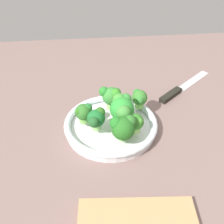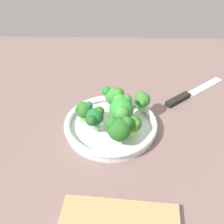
% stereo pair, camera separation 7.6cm
% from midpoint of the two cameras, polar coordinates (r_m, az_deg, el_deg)
% --- Properties ---
extents(ground_plane, '(1.30, 1.30, 0.03)m').
position_cam_midpoint_polar(ground_plane, '(0.79, -2.82, -5.60)').
color(ground_plane, '#7C625D').
extents(bowl, '(0.26, 0.26, 0.03)m').
position_cam_midpoint_polar(bowl, '(0.79, -2.76, -2.75)').
color(bowl, silver).
rests_on(bowl, ground_plane).
extents(broccoli_floret_0, '(0.06, 0.05, 0.07)m').
position_cam_midpoint_polar(broccoli_floret_0, '(0.80, -2.83, 3.16)').
color(broccoli_floret_0, '#A1D972').
rests_on(broccoli_floret_0, bowl).
extents(broccoli_floret_1, '(0.04, 0.04, 0.05)m').
position_cam_midpoint_polar(broccoli_floret_1, '(0.72, 1.73, -2.19)').
color(broccoli_floret_1, '#9ECA66').
rests_on(broccoli_floret_1, bowl).
extents(broccoli_floret_2, '(0.07, 0.06, 0.07)m').
position_cam_midpoint_polar(broccoli_floret_2, '(0.70, -0.92, -3.12)').
color(broccoli_floret_2, '#88BE5B').
rests_on(broccoli_floret_2, bowl).
extents(broccoli_floret_3, '(0.05, 0.04, 0.05)m').
position_cam_midpoint_polar(broccoli_floret_3, '(0.76, -8.43, -0.11)').
color(broccoli_floret_3, '#84C15B').
rests_on(broccoli_floret_3, bowl).
extents(broccoli_floret_4, '(0.05, 0.06, 0.06)m').
position_cam_midpoint_polar(broccoli_floret_4, '(0.73, -6.11, -1.58)').
color(broccoli_floret_4, '#92CF72').
rests_on(broccoli_floret_4, bowl).
extents(broccoli_floret_5, '(0.04, 0.05, 0.05)m').
position_cam_midpoint_polar(broccoli_floret_5, '(0.81, 2.79, 2.70)').
color(broccoli_floret_5, '#87D05E').
rests_on(broccoli_floret_5, bowl).
extents(broccoli_floret_6, '(0.06, 0.08, 0.08)m').
position_cam_midpoint_polar(broccoli_floret_6, '(0.74, -0.91, 0.71)').
color(broccoli_floret_6, '#89B84E').
rests_on(broccoli_floret_6, bowl).
extents(knife, '(0.22, 0.19, 0.01)m').
position_cam_midpoint_polar(knife, '(0.96, 11.01, 4.31)').
color(knife, silver).
rests_on(knife, ground_plane).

